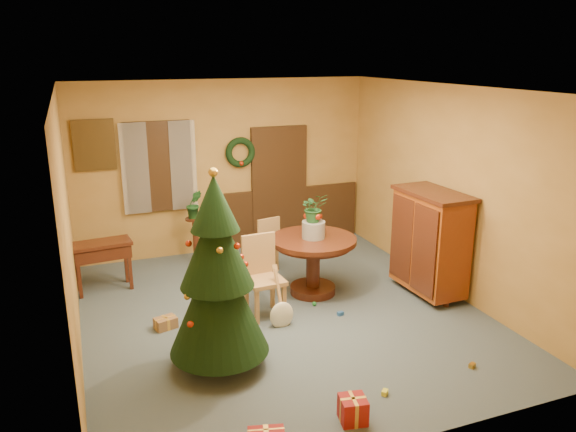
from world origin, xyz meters
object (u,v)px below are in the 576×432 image
sideboard (430,240)px  writing_desk (102,254)px  chair_near (262,273)px  christmas_tree (217,277)px  dining_table (313,255)px

sideboard → writing_desk: bearing=157.4°
chair_near → writing_desk: 2.44m
chair_near → christmas_tree: 1.44m
dining_table → writing_desk: size_ratio=1.41×
chair_near → christmas_tree: size_ratio=0.48×
dining_table → sideboard: size_ratio=0.81×
writing_desk → sideboard: sideboard is taller
dining_table → sideboard: sideboard is taller
dining_table → writing_desk: 3.01m
dining_table → sideboard: 1.64m
chair_near → writing_desk: size_ratio=1.24×
chair_near → sideboard: sideboard is taller
chair_near → christmas_tree: (-0.85, -1.06, 0.48)m
dining_table → christmas_tree: bearing=-140.6°
christmas_tree → sideboard: 3.35m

